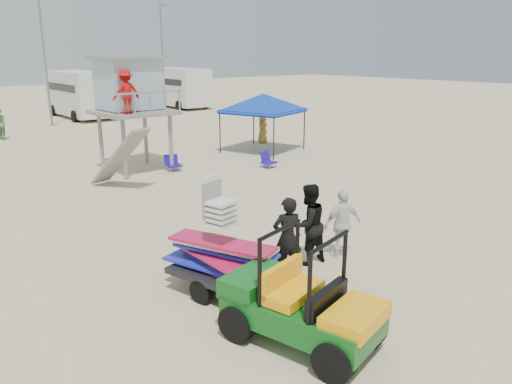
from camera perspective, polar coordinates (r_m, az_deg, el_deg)
ground at (r=10.22m, az=8.54°, el=-11.12°), size 140.00×140.00×0.00m
utility_cart at (r=8.08m, az=5.35°, el=-11.74°), size 1.80×2.68×1.87m
surf_trailer at (r=9.73m, az=-4.27°, el=-6.87°), size 1.65×2.42×2.09m
man_left at (r=10.38m, az=3.60°, el=-5.25°), size 0.75×0.63×1.75m
man_mid at (r=11.09m, az=5.99°, el=-3.69°), size 0.92×0.73×1.83m
man_right at (r=11.55m, az=9.85°, el=-3.60°), size 1.01×0.61×1.61m
lifeguard_tower at (r=20.12m, az=-14.31°, el=11.39°), size 2.82×2.82×4.33m
canopy_blue at (r=23.61m, az=0.81°, el=10.84°), size 3.89×3.89×3.12m
beach_chair_b at (r=20.50m, az=1.29°, el=3.70°), size 0.65×0.70×0.64m
beach_chair_c at (r=20.20m, az=-9.52°, el=3.31°), size 0.67×0.73×0.64m
rv_mid_right at (r=38.39m, az=-19.56°, el=10.70°), size 2.64×7.00×3.25m
rv_far_right at (r=43.54m, az=-8.85°, el=11.89°), size 2.64×6.60×3.25m
light_pole_left at (r=34.52m, az=-22.96°, el=13.57°), size 0.14×0.14×8.00m
light_pole_right at (r=39.38m, az=-10.61°, el=14.63°), size 0.14×0.14×8.00m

